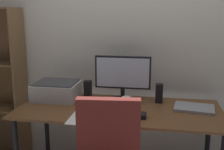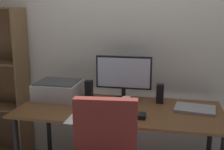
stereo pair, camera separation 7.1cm
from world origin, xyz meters
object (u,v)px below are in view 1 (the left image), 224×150
Objects in this scene: desk at (119,117)px; mouse at (143,116)px; coffee_mug at (126,102)px; printer at (57,90)px; keyboard at (111,114)px; laptop at (194,108)px; monitor at (123,75)px; speaker_left at (88,90)px; speaker_right at (159,93)px.

desk is 0.29m from mouse.
coffee_mug is 0.68m from printer.
keyboard is 0.91× the size of laptop.
monitor is at bearing 85.54° from keyboard.
speaker_left is at bearing 127.73° from keyboard.
keyboard is at bearing -96.00° from monitor.
mouse is 0.24× the size of printer.
printer is (-1.23, 0.08, 0.07)m from laptop.
mouse reaches higher than keyboard.
speaker_left reaches higher than desk.
printer is (-0.61, 0.17, 0.16)m from desk.
laptop is at bearing 22.80° from keyboard.
speaker_left is 1.00× the size of speaker_right.
keyboard is at bearing -30.83° from printer.
coffee_mug is (0.10, 0.21, 0.04)m from keyboard.
monitor reaches higher than speaker_right.
desk is 0.42m from speaker_left.
desk is 0.20m from keyboard.
desk is 9.99× the size of speaker_right.
monitor reaches higher than speaker_left.
monitor is 2.95× the size of speaker_left.
laptop is (0.56, 0.05, -0.03)m from coffee_mug.
coffee_mug reaches higher than desk.
speaker_right is at bearing 33.28° from desk.
speaker_left is (-0.33, -0.01, -0.15)m from monitor.
speaker_right is at bearing -1.40° from monitor.
monitor reaches higher than coffee_mug.
mouse reaches higher than laptop.
speaker_right is 0.43× the size of printer.
monitor reaches higher than mouse.
speaker_right reaches higher than keyboard.
printer is at bearing -174.57° from monitor.
laptop is at bearing -24.50° from speaker_right.
monitor is at bearing 117.62° from mouse.
keyboard is at bearing 178.89° from mouse.
speaker_left is at bearing 146.37° from desk.
desk is 0.14m from coffee_mug.
laptop is at bearing -7.99° from speaker_left.
keyboard is (-0.04, -0.40, -0.22)m from monitor.
printer is (-0.94, -0.05, -0.00)m from speaker_right.
speaker_left is 0.43× the size of printer.
keyboard reaches higher than desk.
speaker_right is at bearing 34.02° from coffee_mug.
laptop is (0.62, -0.14, -0.22)m from monitor.
keyboard is 0.23m from coffee_mug.
keyboard is 3.02× the size of mouse.
monitor reaches higher than keyboard.
monitor is at bearing 178.60° from speaker_right.
monitor reaches higher than desk.
coffee_mug is at bearing -11.22° from printer.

